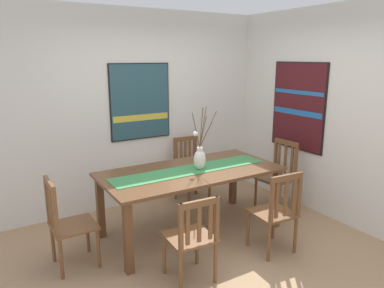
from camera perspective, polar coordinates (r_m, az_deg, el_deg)
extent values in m
cube|color=#A37F5B|center=(4.08, 4.06, -17.15)|extent=(6.40, 6.40, 0.03)
cube|color=silver|center=(5.18, -7.68, 5.50)|extent=(6.40, 0.12, 2.70)
cube|color=silver|center=(4.89, 22.49, 4.11)|extent=(0.12, 6.40, 2.70)
cube|color=brown|center=(4.24, -0.18, -4.34)|extent=(2.09, 1.03, 0.03)
cube|color=brown|center=(3.65, -10.01, -14.37)|extent=(0.08, 0.08, 0.74)
cube|color=brown|center=(4.62, 13.11, -8.33)|extent=(0.08, 0.08, 0.74)
cube|color=brown|center=(4.39, -14.22, -9.58)|extent=(0.08, 0.08, 0.74)
cube|color=brown|center=(5.23, 6.47, -5.44)|extent=(0.08, 0.08, 0.74)
cube|color=#388447|center=(4.24, -0.18, -4.08)|extent=(1.92, 0.36, 0.01)
ellipsoid|color=silver|center=(4.22, 1.22, -2.49)|extent=(0.15, 0.13, 0.24)
cylinder|color=silver|center=(4.19, 1.23, -0.79)|extent=(0.07, 0.07, 0.04)
cylinder|color=brown|center=(4.16, 2.20, 1.49)|extent=(0.13, 0.07, 0.30)
cylinder|color=brown|center=(4.17, 1.75, 1.96)|extent=(0.10, 0.01, 0.36)
cylinder|color=brown|center=(4.08, 1.46, 2.51)|extent=(0.05, 0.13, 0.48)
cylinder|color=brown|center=(4.13, 0.64, 2.17)|extent=(0.10, 0.03, 0.41)
cylinder|color=brown|center=(4.12, 1.73, 2.63)|extent=(0.06, 0.06, 0.47)
cylinder|color=brown|center=(4.15, 2.55, 2.30)|extent=(0.17, 0.10, 0.42)
sphere|color=white|center=(4.15, 0.55, 1.63)|extent=(0.06, 0.06, 0.06)
cube|color=brown|center=(3.49, -0.43, -14.42)|extent=(0.44, 0.44, 0.03)
cylinder|color=brown|center=(3.67, -4.39, -16.87)|extent=(0.04, 0.04, 0.42)
cylinder|color=brown|center=(3.81, 0.77, -15.63)|extent=(0.04, 0.04, 0.42)
cylinder|color=brown|center=(3.40, -1.80, -19.64)|extent=(0.04, 0.04, 0.42)
cylinder|color=brown|center=(3.54, 3.71, -18.12)|extent=(0.04, 0.04, 0.42)
cube|color=brown|center=(3.16, -1.78, -12.96)|extent=(0.04, 0.04, 0.42)
cube|color=brown|center=(3.32, 3.92, -11.64)|extent=(0.04, 0.04, 0.42)
cube|color=brown|center=(3.16, 1.16, -9.33)|extent=(0.38, 0.05, 0.06)
cube|color=brown|center=(3.20, -0.69, -12.96)|extent=(0.04, 0.02, 0.33)
cube|color=brown|center=(3.25, 1.14, -12.54)|extent=(0.04, 0.02, 0.33)
cube|color=brown|center=(3.30, 2.92, -12.12)|extent=(0.04, 0.02, 0.33)
cube|color=brown|center=(4.06, 12.52, -10.53)|extent=(0.45, 0.45, 0.03)
cylinder|color=brown|center=(4.18, 8.80, -12.99)|extent=(0.04, 0.04, 0.42)
cylinder|color=brown|center=(4.39, 12.67, -11.85)|extent=(0.04, 0.04, 0.42)
cylinder|color=brown|center=(3.93, 12.00, -14.95)|extent=(0.04, 0.04, 0.42)
cylinder|color=brown|center=(4.15, 15.96, -13.59)|extent=(0.04, 0.04, 0.42)
cube|color=brown|center=(3.73, 12.46, -8.62)|extent=(0.04, 0.04, 0.48)
cube|color=brown|center=(3.96, 16.50, -7.54)|extent=(0.04, 0.04, 0.48)
cube|color=brown|center=(3.77, 14.73, -5.11)|extent=(0.38, 0.06, 0.06)
cube|color=brown|center=(3.77, 13.23, -8.62)|extent=(0.04, 0.02, 0.39)
cube|color=brown|center=(3.84, 14.53, -8.27)|extent=(0.04, 0.02, 0.39)
cube|color=brown|center=(3.92, 15.78, -7.93)|extent=(0.04, 0.02, 0.39)
cube|color=brown|center=(3.88, -18.12, -12.12)|extent=(0.43, 0.43, 0.03)
cylinder|color=brown|center=(4.17, -16.07, -13.46)|extent=(0.04, 0.04, 0.42)
cylinder|color=brown|center=(3.86, -14.50, -15.65)|extent=(0.04, 0.04, 0.42)
cylinder|color=brown|center=(4.11, -21.04, -14.33)|extent=(0.04, 0.04, 0.42)
cylinder|color=brown|center=(3.79, -19.90, -16.66)|extent=(0.04, 0.04, 0.42)
cube|color=brown|center=(3.91, -21.79, -8.08)|extent=(0.04, 0.04, 0.49)
cube|color=brown|center=(3.58, -20.68, -10.00)|extent=(0.04, 0.04, 0.49)
cube|color=brown|center=(3.67, -21.55, -5.86)|extent=(0.04, 0.38, 0.06)
cube|color=brown|center=(3.85, -21.58, -8.62)|extent=(0.02, 0.04, 0.40)
cube|color=brown|center=(3.75, -21.24, -9.21)|extent=(0.02, 0.04, 0.40)
cube|color=brown|center=(3.65, -20.88, -9.84)|extent=(0.02, 0.04, 0.40)
cube|color=brown|center=(5.29, 0.07, -4.46)|extent=(0.43, 0.43, 0.03)
cylinder|color=brown|center=(5.32, 2.77, -6.91)|extent=(0.04, 0.04, 0.42)
cylinder|color=brown|center=(5.13, -0.55, -7.67)|extent=(0.04, 0.04, 0.42)
cylinder|color=brown|center=(5.60, 0.63, -5.82)|extent=(0.04, 0.04, 0.42)
cylinder|color=brown|center=(5.42, -2.58, -6.50)|extent=(0.04, 0.04, 0.42)
cube|color=brown|center=(5.46, 0.59, -1.09)|extent=(0.04, 0.04, 0.48)
cube|color=brown|center=(5.28, -2.69, -1.62)|extent=(0.04, 0.04, 0.48)
cube|color=brown|center=(5.32, -1.03, 0.85)|extent=(0.38, 0.04, 0.06)
cube|color=brown|center=(5.45, 0.34, -1.28)|extent=(0.04, 0.02, 0.39)
cube|color=brown|center=(5.41, -0.34, -1.39)|extent=(0.04, 0.02, 0.39)
cube|color=brown|center=(5.37, -1.02, -1.51)|extent=(0.04, 0.02, 0.39)
cube|color=brown|center=(5.34, -1.72, -1.62)|extent=(0.04, 0.02, 0.39)
cube|color=brown|center=(5.30, -2.42, -1.74)|extent=(0.04, 0.02, 0.39)
cube|color=brown|center=(5.14, 12.94, -5.37)|extent=(0.45, 0.45, 0.03)
cylinder|color=brown|center=(4.98, 12.96, -8.72)|extent=(0.04, 0.04, 0.42)
cylinder|color=brown|center=(5.20, 9.99, -7.57)|extent=(0.04, 0.04, 0.42)
cylinder|color=brown|center=(5.24, 15.62, -7.74)|extent=(0.04, 0.04, 0.42)
cylinder|color=brown|center=(5.45, 12.67, -6.70)|extent=(0.04, 0.04, 0.42)
cube|color=brown|center=(5.09, 16.03, -2.60)|extent=(0.04, 0.04, 0.51)
cube|color=brown|center=(5.31, 13.02, -1.75)|extent=(0.04, 0.04, 0.51)
cube|color=brown|center=(5.15, 14.64, 0.22)|extent=(0.06, 0.38, 0.06)
cube|color=brown|center=(5.14, 15.45, -2.60)|extent=(0.02, 0.04, 0.42)
cube|color=brown|center=(5.20, 14.48, -2.33)|extent=(0.02, 0.04, 0.42)
cube|color=brown|center=(5.27, 13.54, -2.06)|extent=(0.02, 0.04, 0.42)
cube|color=black|center=(5.08, -8.18, 6.62)|extent=(0.88, 0.04, 1.04)
cube|color=#284C56|center=(5.06, -8.08, 6.60)|extent=(0.85, 0.01, 1.01)
cube|color=gold|center=(5.09, -7.98, 4.14)|extent=(0.82, 0.00, 0.09)
cube|color=black|center=(5.24, 16.42, 5.71)|extent=(0.04, 0.92, 1.20)
cube|color=#471419|center=(5.23, 16.25, 5.69)|extent=(0.01, 0.89, 1.17)
cube|color=#1E60A8|center=(5.20, 16.36, 7.81)|extent=(0.00, 0.86, 0.05)
cube|color=#1E60A8|center=(5.24, 16.16, 4.79)|extent=(0.00, 0.86, 0.07)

